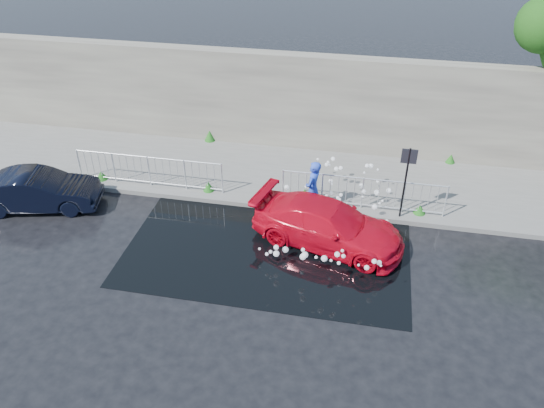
% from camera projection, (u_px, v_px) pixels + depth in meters
% --- Properties ---
extents(ground, '(90.00, 90.00, 0.00)m').
position_uv_depth(ground, '(243.00, 268.00, 14.54)').
color(ground, black).
rests_on(ground, ground).
extents(pavement, '(30.00, 4.00, 0.15)m').
position_uv_depth(pavement, '(277.00, 174.00, 18.57)').
color(pavement, '#5F5E5A').
rests_on(pavement, ground).
extents(curb, '(30.00, 0.25, 0.16)m').
position_uv_depth(curb, '(265.00, 205.00, 16.93)').
color(curb, '#5F5E5A').
rests_on(curb, ground).
extents(retaining_wall, '(30.00, 0.60, 3.50)m').
position_uv_depth(retaining_wall, '(288.00, 101.00, 19.34)').
color(retaining_wall, '#5A534C').
rests_on(retaining_wall, pavement).
extents(puddle, '(8.00, 5.00, 0.01)m').
position_uv_depth(puddle, '(268.00, 247.00, 15.27)').
color(puddle, black).
rests_on(puddle, ground).
extents(sign_post, '(0.45, 0.06, 2.50)m').
position_uv_depth(sign_post, '(407.00, 172.00, 15.43)').
color(sign_post, black).
rests_on(sign_post, ground).
extents(railing_left, '(5.05, 0.05, 1.10)m').
position_uv_depth(railing_left, '(149.00, 170.00, 17.49)').
color(railing_left, silver).
rests_on(railing_left, pavement).
extents(railing_right, '(5.05, 0.05, 1.10)m').
position_uv_depth(railing_right, '(362.00, 192.00, 16.38)').
color(railing_right, silver).
rests_on(railing_right, pavement).
extents(weeds, '(12.17, 3.93, 0.45)m').
position_uv_depth(weeds, '(270.00, 173.00, 18.10)').
color(weeds, '#144B14').
rests_on(weeds, pavement).
extents(water_spray, '(3.56, 5.41, 0.99)m').
position_uv_depth(water_spray, '(332.00, 212.00, 15.59)').
color(water_spray, white).
rests_on(water_spray, ground).
extents(red_car, '(4.71, 2.87, 1.28)m').
position_uv_depth(red_car, '(328.00, 225.00, 15.11)').
color(red_car, red).
rests_on(red_car, ground).
extents(dark_car, '(3.95, 2.13, 1.24)m').
position_uv_depth(dark_car, '(38.00, 191.00, 16.66)').
color(dark_car, black).
rests_on(dark_car, ground).
extents(person, '(0.61, 0.77, 1.85)m').
position_uv_depth(person, '(313.00, 189.00, 16.17)').
color(person, blue).
rests_on(person, ground).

